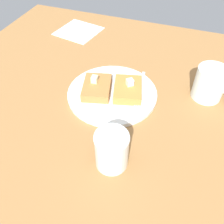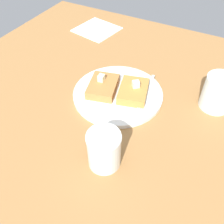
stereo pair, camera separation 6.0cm
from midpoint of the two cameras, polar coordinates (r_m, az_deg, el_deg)
name	(u,v)px [view 1 (the left image)]	position (r cm, az deg, el deg)	size (l,w,h in cm)	color
table_surface	(94,97)	(73.06, -6.37, 3.28)	(97.32, 97.32, 2.96)	olive
plate	(112,93)	(70.69, -2.37, 4.19)	(25.22, 25.22, 1.18)	white
toast_slice_left	(97,88)	(70.16, -5.94, 5.44)	(7.50, 10.28, 2.45)	#AB7039
toast_slice_middle	(128,89)	(69.23, 1.15, 5.07)	(7.50, 10.28, 2.45)	#B67B39
butter_pat_primary	(95,79)	(69.67, -6.39, 7.33)	(1.82, 1.64, 1.82)	beige
butter_pat_secondary	(130,82)	(68.25, 1.60, 6.70)	(1.82, 1.64, 1.82)	#F5EDCB
fork	(140,91)	(70.42, 4.10, 4.65)	(3.86, 16.03, 0.36)	silver
syrup_jar	(112,151)	(53.04, -3.35, -9.14)	(7.34, 7.34, 9.11)	#5D280D
napkin	(79,31)	(103.11, -9.38, 17.72)	(14.93, 14.63, 0.30)	white
coffee_mug	(210,83)	(71.73, 19.36, 6.09)	(11.19, 8.21, 9.22)	silver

